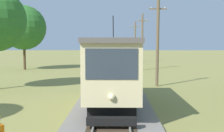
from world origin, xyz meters
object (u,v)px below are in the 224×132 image
object	(u,v)px
red_tram	(113,69)
tree_right_far	(24,28)
utility_pole_mid	(158,42)
utility_pole_distant	(135,42)
freight_car	(115,58)
utility_pole_far	(142,41)

from	to	relation	value
red_tram	tree_right_far	size ratio (longest dim) A/B	1.02
utility_pole_mid	utility_pole_distant	bearing A→B (deg)	90.00
freight_car	utility_pole_distant	bearing A→B (deg)	76.18
utility_pole_mid	utility_pole_distant	distance (m)	28.57
freight_car	utility_pole_far	bearing A→B (deg)	-2.55
tree_right_far	utility_pole_distant	bearing A→B (deg)	42.56
red_tram	tree_right_far	bearing A→B (deg)	117.87
red_tram	utility_pole_distant	world-z (taller)	utility_pole_distant
utility_pole_far	utility_pole_distant	xyz separation A→B (m)	(0.00, 14.44, -0.01)
utility_pole_far	utility_pole_distant	size ratio (longest dim) A/B	1.00
red_tram	utility_pole_distant	bearing A→B (deg)	84.53
utility_pole_distant	utility_pole_far	bearing A→B (deg)	-90.00
freight_car	utility_pole_mid	distance (m)	14.87
tree_right_far	utility_pole_mid	bearing A→B (deg)	-43.09
red_tram	freight_car	distance (m)	22.40
utility_pole_mid	utility_pole_far	xyz separation A→B (m)	(-0.00, 14.13, 0.05)
freight_car	utility_pole_far	world-z (taller)	utility_pole_far
utility_pole_far	utility_pole_distant	bearing A→B (deg)	90.00
utility_pole_distant	tree_right_far	xyz separation A→B (m)	(-15.42, -14.15, 1.79)
red_tram	utility_pole_mid	distance (m)	8.95
red_tram	utility_pole_far	size ratio (longest dim) A/B	1.18
freight_car	utility_pole_far	size ratio (longest dim) A/B	0.72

